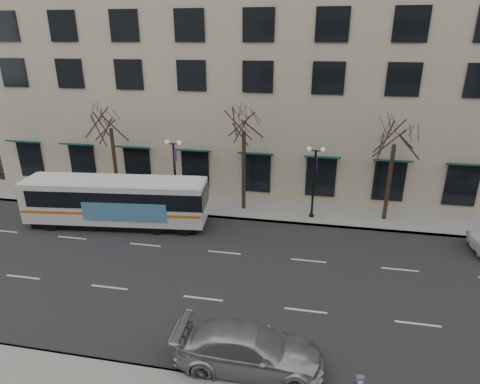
% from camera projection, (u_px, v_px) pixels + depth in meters
% --- Properties ---
extents(ground, '(160.00, 160.00, 0.00)m').
position_uv_depth(ground, '(215.00, 273.00, 21.83)').
color(ground, black).
rests_on(ground, ground).
extents(sidewalk_far, '(80.00, 4.00, 0.15)m').
position_uv_depth(sidewalk_far, '(312.00, 213.00, 29.17)').
color(sidewalk_far, gray).
rests_on(sidewalk_far, ground).
extents(building_hotel, '(40.00, 20.00, 24.00)m').
position_uv_depth(building_hotel, '(246.00, 37.00, 37.10)').
color(building_hotel, '#C4B396').
rests_on(building_hotel, ground).
extents(tree_far_left, '(3.60, 3.60, 8.34)m').
position_uv_depth(tree_far_left, '(109.00, 115.00, 29.24)').
color(tree_far_left, black).
rests_on(tree_far_left, ground).
extents(tree_far_mid, '(3.60, 3.60, 8.55)m').
position_uv_depth(tree_far_mid, '(244.00, 117.00, 27.41)').
color(tree_far_mid, black).
rests_on(tree_far_mid, ground).
extents(tree_far_right, '(3.60, 3.60, 8.06)m').
position_uv_depth(tree_far_right, '(396.00, 130.00, 25.82)').
color(tree_far_right, black).
rests_on(tree_far_right, ground).
extents(lamp_post_left, '(1.22, 0.45, 5.21)m').
position_uv_depth(lamp_post_left, '(175.00, 171.00, 29.16)').
color(lamp_post_left, black).
rests_on(lamp_post_left, ground).
extents(lamp_post_right, '(1.22, 0.45, 5.21)m').
position_uv_depth(lamp_post_right, '(314.00, 179.00, 27.41)').
color(lamp_post_right, black).
rests_on(lamp_post_right, ground).
extents(city_bus, '(12.35, 3.95, 3.29)m').
position_uv_depth(city_bus, '(117.00, 200.00, 26.85)').
color(city_bus, white).
rests_on(city_bus, ground).
extents(silver_car, '(5.81, 2.46, 1.67)m').
position_uv_depth(silver_car, '(249.00, 349.00, 15.38)').
color(silver_car, '#A9AAB1').
rests_on(silver_car, ground).
extents(pay_station, '(0.29, 0.21, 1.24)m').
position_uv_depth(pay_station, '(359.00, 384.00, 13.55)').
color(pay_station, slate).
rests_on(pay_station, sidewalk_near).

